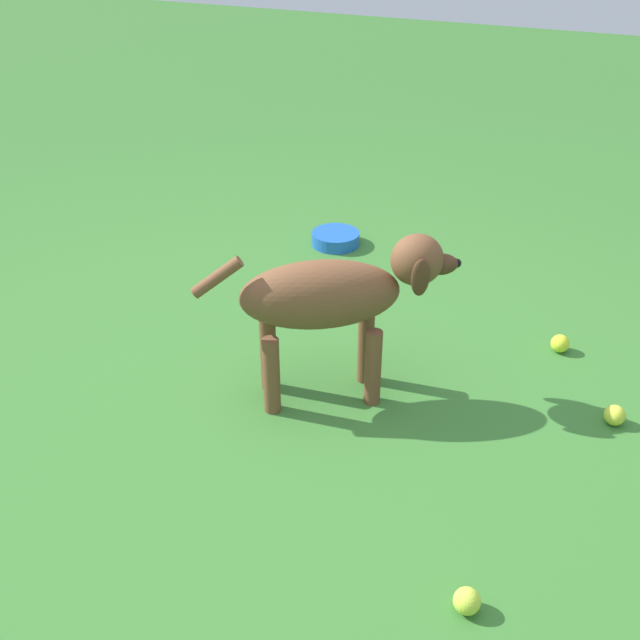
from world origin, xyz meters
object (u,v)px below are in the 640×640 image
object	(u,v)px
dog	(336,296)
tennis_ball_1	(560,343)
tennis_ball_3	(328,290)
tennis_ball_2	(467,601)
tennis_ball_0	(615,415)
water_bowl	(336,238)

from	to	relation	value
dog	tennis_ball_1	bearing A→B (deg)	9.35
dog	tennis_ball_3	world-z (taller)	dog
tennis_ball_1	tennis_ball_3	world-z (taller)	same
tennis_ball_1	tennis_ball_2	xyz separation A→B (m)	(-0.04, -1.23, 0.00)
tennis_ball_2	tennis_ball_3	distance (m)	1.54
tennis_ball_3	tennis_ball_0	bearing A→B (deg)	-19.03
tennis_ball_0	water_bowl	world-z (taller)	tennis_ball_0
tennis_ball_1	tennis_ball_2	bearing A→B (deg)	-91.81
tennis_ball_3	dog	bearing A→B (deg)	-65.44
tennis_ball_2	water_bowl	world-z (taller)	tennis_ball_2
tennis_ball_3	water_bowl	xyz separation A→B (m)	(-0.16, 0.47, -0.00)
tennis_ball_2	tennis_ball_3	xyz separation A→B (m)	(-0.88, 1.26, 0.00)
tennis_ball_0	tennis_ball_3	size ratio (longest dim) A/B	1.00
dog	tennis_ball_2	distance (m)	0.97
tennis_ball_3	water_bowl	world-z (taller)	tennis_ball_3
dog	tennis_ball_1	distance (m)	0.92
dog	tennis_ball_3	bearing A→B (deg)	83.53
water_bowl	tennis_ball_1	bearing A→B (deg)	-25.22
tennis_ball_0	water_bowl	size ratio (longest dim) A/B	0.30
dog	tennis_ball_0	distance (m)	0.95
tennis_ball_1	water_bowl	bearing A→B (deg)	154.78
tennis_ball_2	water_bowl	distance (m)	2.03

